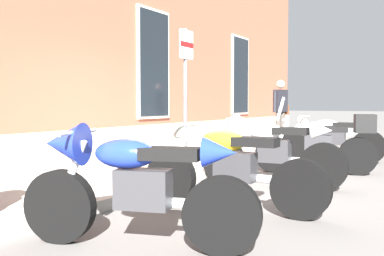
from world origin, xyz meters
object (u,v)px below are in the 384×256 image
at_px(motorcycle_silver_touring, 322,142).
at_px(parking_sign, 186,78).
at_px(motorcycle_blue_sport, 128,180).
at_px(motorcycle_yellow_naked, 229,168).
at_px(pedestrian_dark_jacket, 280,108).
at_px(motorcycle_grey_naked, 330,138).
at_px(motorcycle_white_sport, 266,147).

distance_m(motorcycle_silver_touring, parking_sign, 2.55).
bearing_deg(motorcycle_blue_sport, motorcycle_yellow_naked, -5.52).
relative_size(motorcycle_yellow_naked, parking_sign, 0.98).
bearing_deg(motorcycle_blue_sport, motorcycle_silver_touring, -4.54).
relative_size(motorcycle_silver_touring, pedestrian_dark_jacket, 1.17).
xyz_separation_m(motorcycle_grey_naked, pedestrian_dark_jacket, (2.16, 1.82, 0.60)).
distance_m(motorcycle_grey_naked, parking_sign, 3.75).
bearing_deg(motorcycle_yellow_naked, pedestrian_dark_jacket, 14.92).
bearing_deg(parking_sign, motorcycle_grey_naked, -24.36).
xyz_separation_m(pedestrian_dark_jacket, parking_sign, (-5.43, -0.35, 0.50)).
distance_m(motorcycle_blue_sport, motorcycle_grey_naked, 6.40).
xyz_separation_m(motorcycle_grey_naked, parking_sign, (-3.27, 1.48, 1.11)).
height_order(motorcycle_white_sport, motorcycle_silver_touring, motorcycle_silver_touring).
height_order(motorcycle_silver_touring, pedestrian_dark_jacket, pedestrian_dark_jacket).
xyz_separation_m(motorcycle_blue_sport, motorcycle_yellow_naked, (1.56, -0.15, -0.08)).
distance_m(motorcycle_white_sport, motorcycle_grey_naked, 3.25).
bearing_deg(motorcycle_silver_touring, parking_sign, 131.54).
xyz_separation_m(motorcycle_blue_sport, motorcycle_silver_touring, (4.67, -0.37, -0.02)).
height_order(motorcycle_grey_naked, parking_sign, parking_sign).
relative_size(motorcycle_blue_sport, pedestrian_dark_jacket, 1.17).
bearing_deg(motorcycle_silver_touring, motorcycle_grey_naked, 8.55).
distance_m(motorcycle_white_sport, parking_sign, 1.67).
relative_size(pedestrian_dark_jacket, parking_sign, 0.76).
distance_m(motorcycle_blue_sport, parking_sign, 3.57).
distance_m(motorcycle_silver_touring, pedestrian_dark_jacket, 4.44).
bearing_deg(motorcycle_white_sport, motorcycle_silver_touring, -15.16).
bearing_deg(motorcycle_grey_naked, motorcycle_white_sport, 177.32).
bearing_deg(motorcycle_white_sport, motorcycle_blue_sport, -179.28).
bearing_deg(motorcycle_blue_sport, pedestrian_dark_jacket, 11.32).
distance_m(motorcycle_yellow_naked, motorcycle_grey_naked, 4.84).
height_order(motorcycle_yellow_naked, motorcycle_silver_touring, motorcycle_silver_touring).
bearing_deg(motorcycle_blue_sport, motorcycle_grey_naked, -1.00).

